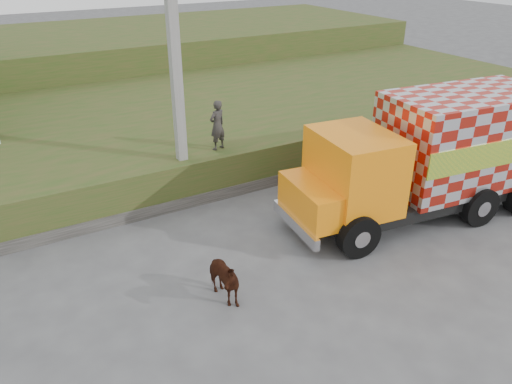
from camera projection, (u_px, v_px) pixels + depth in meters
ground at (283, 258)px, 13.78m from camera, size 120.00×120.00×0.00m
embankment at (157, 127)px, 21.20m from camera, size 40.00×12.00×1.50m
embankment_far at (88, 58)px, 30.17m from camera, size 40.00×12.00×3.00m
retaining_strip at (161, 206)px, 16.06m from camera, size 16.00×0.50×0.40m
utility_pole at (177, 80)px, 15.07m from camera, size 1.20×0.30×8.00m
cargo_truck at (433, 155)px, 15.30m from camera, size 8.75×3.76×3.79m
cow at (221, 279)px, 11.93m from camera, size 0.82×1.49×1.20m
pedestrian at (217, 125)px, 16.62m from camera, size 0.71×0.57×1.69m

